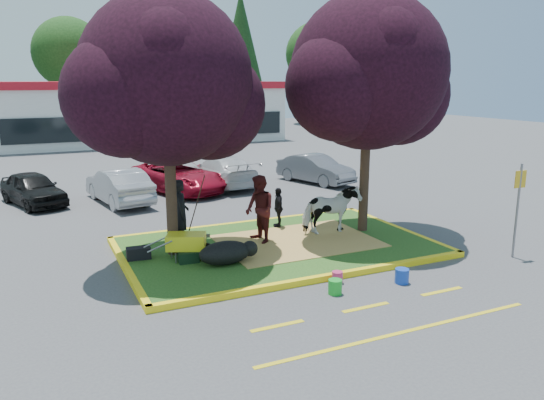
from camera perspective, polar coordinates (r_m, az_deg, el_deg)
name	(u,v)px	position (r m, az deg, el deg)	size (l,w,h in m)	color
ground	(278,249)	(14.60, 0.62, -5.31)	(90.00, 90.00, 0.00)	#424244
median_island	(278,247)	(14.58, 0.63, -5.03)	(8.00, 5.00, 0.15)	#204B17
curb_near	(326,278)	(12.43, 5.78, -8.32)	(8.30, 0.16, 0.15)	yellow
curb_far	(243,224)	(16.85, -3.14, -2.57)	(8.30, 0.16, 0.15)	yellow
curb_left	(126,268)	(13.44, -15.42, -7.08)	(0.16, 5.30, 0.15)	yellow
curb_right	(398,229)	(16.67, 13.42, -3.09)	(0.16, 5.30, 0.15)	yellow
straw_bedding	(297,241)	(14.81, 2.73, -4.43)	(4.20, 3.00, 0.01)	tan
tree_purple_left	(167,87)	(13.30, -11.18, 11.79)	(5.06, 4.20, 6.51)	black
tree_purple_right	(369,79)	(15.51, 10.42, 12.68)	(5.30, 4.40, 6.82)	black
fire_lane_stripe_a	(277,326)	(10.28, 0.59, -13.39)	(1.10, 0.12, 0.01)	yellow
fire_lane_stripe_b	(366,307)	(11.21, 10.05, -11.30)	(1.10, 0.12, 0.01)	yellow
fire_lane_stripe_c	(442,291)	(12.39, 17.79, -9.33)	(1.10, 0.12, 0.01)	yellow
fire_lane_long	(403,332)	(10.34, 13.94, -13.63)	(6.00, 0.10, 0.01)	yellow
retail_building	(142,111)	(41.35, -13.82, 9.29)	(20.40, 8.40, 4.40)	silver
treeline	(108,42)	(50.75, -17.26, 15.89)	(46.58, 7.80, 14.63)	black
cow	(331,210)	(15.44, 6.35, -1.09)	(0.76, 1.66, 1.41)	silver
calf	(225,253)	(12.99, -5.07, -5.68)	(1.31, 0.74, 0.57)	black
handler	(181,214)	(14.26, -9.80, -1.45)	(0.67, 0.44, 1.85)	black
visitor_a	(260,209)	(14.48, -1.34, -1.00)	(0.91, 0.71, 1.87)	#411212
visitor_b	(278,207)	(16.07, 0.68, -0.80)	(0.71, 0.30, 1.22)	black
wheelbarrow	(187,242)	(13.43, -9.17, -4.45)	(1.69, 0.90, 0.64)	black
gear_bag_dark	(139,253)	(13.75, -14.16, -5.56)	(0.59, 0.32, 0.30)	black
gear_bag_green	(189,257)	(13.26, -8.96, -6.09)	(0.50, 0.31, 0.26)	black
sign_post	(518,200)	(14.95, 24.96, -0.05)	(0.35, 0.06, 2.47)	slate
bucket_green	(335,287)	(11.71, 6.80, -9.26)	(0.30, 0.30, 0.32)	green
bucket_pink	(337,277)	(12.32, 7.03, -8.25)	(0.25, 0.25, 0.27)	#D62F69
bucket_blue	(402,276)	(12.56, 13.80, -7.94)	(0.32, 0.32, 0.34)	#1740B8
car_black	(33,189)	(21.45, -24.33, 1.12)	(1.45, 3.59, 1.22)	black
car_silver	(119,186)	(20.66, -16.14, 1.48)	(1.39, 4.00, 1.32)	#9A9CA1
car_red	(178,176)	(22.19, -10.08, 2.54)	(2.17, 4.71, 1.31)	maroon
car_white	(222,171)	(23.15, -5.40, 3.11)	(1.84, 4.51, 1.31)	silver
car_grey	(315,169)	(23.89, 4.69, 3.35)	(1.33, 3.81, 1.26)	slate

